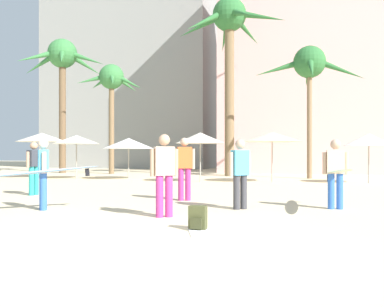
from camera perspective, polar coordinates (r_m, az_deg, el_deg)
ground at (r=6.43m, az=-10.16°, el=-11.93°), size 120.00×120.00×0.00m
hotel_pink at (r=33.51m, az=22.47°, el=11.39°), size 20.03×9.26×15.90m
hotel_tower_gray at (r=44.15m, az=-7.14°, el=15.46°), size 15.76×10.99×26.20m
palm_tree_far_left at (r=28.25m, az=-10.93°, el=9.37°), size 4.25×4.05×7.19m
palm_tree_left at (r=25.76m, az=5.14°, el=15.95°), size 6.72×6.00×10.55m
palm_tree_center at (r=30.67m, az=-17.27°, el=11.64°), size 6.09×5.40×9.21m
palm_tree_right at (r=23.46m, az=15.75°, el=11.22°), size 5.73×5.62×7.05m
cafe_umbrella_0 at (r=20.28m, az=22.98°, el=1.74°), size 2.20×2.20×2.22m
cafe_umbrella_1 at (r=19.75m, az=10.89°, el=2.23°), size 2.70×2.70×2.32m
cafe_umbrella_2 at (r=19.57m, az=1.13°, el=2.14°), size 2.35×2.35×2.32m
cafe_umbrella_3 at (r=21.89m, az=-8.66°, el=1.38°), size 2.67×2.67×2.13m
cafe_umbrella_5 at (r=24.37m, az=-19.82°, el=2.09°), size 2.75×2.75×2.47m
cafe_umbrella_6 at (r=22.64m, az=-15.50°, el=1.85°), size 2.43×2.43×2.30m
beach_towel at (r=7.21m, az=5.82°, el=-10.57°), size 1.73×1.32×0.01m
backpack at (r=7.35m, az=0.78°, el=-8.84°), size 0.31×0.25×0.42m
person_mid_right at (r=10.35m, az=-20.06°, el=-2.32°), size 2.47×2.09×1.68m
person_far_left at (r=10.44m, az=19.04°, el=-2.31°), size 0.66×3.04×1.67m
person_mid_center at (r=11.80m, az=-1.04°, el=-1.72°), size 0.59×0.36×1.78m
person_near_left at (r=10.03m, az=6.59°, el=-2.38°), size 0.52×0.47×1.67m
person_near_right at (r=8.73m, az=-3.81°, el=-2.49°), size 0.56×0.40×1.73m
person_far_right at (r=14.25m, az=-20.79°, el=-1.60°), size 0.28×0.61×1.70m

